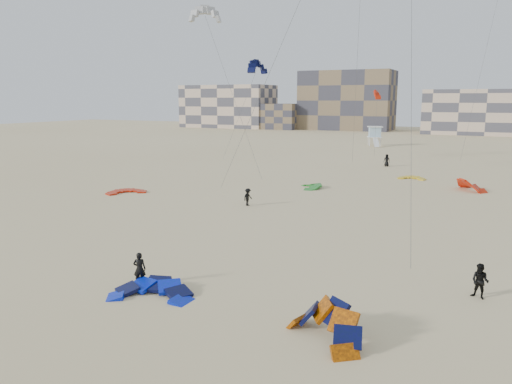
% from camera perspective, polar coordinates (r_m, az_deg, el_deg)
% --- Properties ---
extents(ground, '(320.00, 320.00, 0.00)m').
position_cam_1_polar(ground, '(25.98, -6.48, -10.89)').
color(ground, beige).
rests_on(ground, ground).
extents(kite_ground_blue, '(4.90, 5.06, 2.07)m').
position_cam_1_polar(kite_ground_blue, '(25.41, -11.86, -11.56)').
color(kite_ground_blue, '#0B10E4').
rests_on(kite_ground_blue, ground).
extents(kite_ground_orange, '(5.07, 5.06, 3.69)m').
position_cam_1_polar(kite_ground_orange, '(21.01, 7.86, -16.34)').
color(kite_ground_orange, '#F06900').
rests_on(kite_ground_orange, ground).
extents(kite_ground_red, '(5.20, 5.18, 0.63)m').
position_cam_1_polar(kite_ground_red, '(52.84, -14.61, -0.10)').
color(kite_ground_red, red).
rests_on(kite_ground_red, ground).
extents(kite_ground_green, '(4.50, 4.39, 1.58)m').
position_cam_1_polar(kite_ground_green, '(54.40, 6.24, 0.49)').
color(kite_ground_green, green).
rests_on(kite_ground_green, ground).
extents(kite_ground_red_far, '(5.34, 5.29, 3.67)m').
position_cam_1_polar(kite_ground_red_far, '(57.26, 23.34, 0.18)').
color(kite_ground_red_far, red).
rests_on(kite_ground_red_far, ground).
extents(kite_ground_yellow, '(2.94, 3.12, 0.85)m').
position_cam_1_polar(kite_ground_yellow, '(62.82, 17.34, 1.42)').
color(kite_ground_yellow, yellow).
rests_on(kite_ground_yellow, ground).
extents(kitesurfer_main, '(0.76, 0.66, 1.76)m').
position_cam_1_polar(kitesurfer_main, '(26.62, -13.16, -8.55)').
color(kitesurfer_main, black).
rests_on(kitesurfer_main, ground).
extents(kitesurfer_b, '(1.02, 0.91, 1.73)m').
position_cam_1_polar(kitesurfer_b, '(26.60, 24.24, -9.29)').
color(kitesurfer_b, black).
rests_on(kitesurfer_b, ground).
extents(kitesurfer_c, '(0.78, 1.12, 1.58)m').
position_cam_1_polar(kitesurfer_c, '(44.90, -0.94, -0.57)').
color(kitesurfer_c, black).
rests_on(kitesurfer_c, ground).
extents(kitesurfer_e, '(0.95, 0.73, 1.75)m').
position_cam_1_polar(kitesurfer_e, '(73.61, 14.72, 3.53)').
color(kitesurfer_e, black).
rests_on(kitesurfer_e, ground).
extents(kite_fly_grey, '(10.02, 4.66, 18.71)m').
position_cam_1_polar(kite_fly_grey, '(58.11, -5.84, 19.42)').
color(kite_fly_grey, silver).
rests_on(kite_fly_grey, ground).
extents(kite_fly_navy, '(6.00, 5.34, 14.14)m').
position_cam_1_polar(kite_fly_navy, '(72.80, 0.14, 13.97)').
color(kite_fly_navy, '#06073D').
rests_on(kite_fly_navy, ground).
extents(kite_fly_red, '(3.50, 5.58, 10.25)m').
position_cam_1_polar(kite_fly_red, '(81.62, 13.68, 10.66)').
color(kite_fly_red, red).
rests_on(kite_fly_red, ground).
extents(lifeguard_tower_far, '(3.63, 5.91, 3.99)m').
position_cam_1_polar(lifeguard_tower_far, '(105.38, 13.39, 6.22)').
color(lifeguard_tower_far, white).
rests_on(lifeguard_tower_far, ground).
extents(condo_west_a, '(30.00, 15.00, 14.00)m').
position_cam_1_polar(condo_west_a, '(171.79, -3.19, 9.74)').
color(condo_west_a, beige).
rests_on(condo_west_a, ground).
extents(condo_west_b, '(28.00, 14.00, 18.00)m').
position_cam_1_polar(condo_west_b, '(160.26, 10.35, 10.25)').
color(condo_west_b, '#776348').
rests_on(condo_west_b, ground).
extents(condo_mid, '(32.00, 16.00, 12.00)m').
position_cam_1_polar(condo_mid, '(150.45, 24.88, 8.29)').
color(condo_mid, beige).
rests_on(condo_mid, ground).
extents(condo_fill_left, '(12.00, 10.00, 8.00)m').
position_cam_1_polar(condo_fill_left, '(161.30, 2.77, 8.63)').
color(condo_fill_left, '#776348').
rests_on(condo_fill_left, ground).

